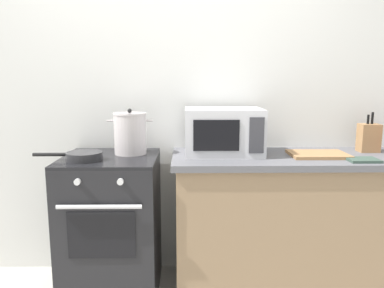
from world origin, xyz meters
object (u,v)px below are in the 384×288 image
frying_pan (83,156)px  knife_block (369,138)px  stock_pot (130,133)px  stove (112,225)px  microwave (223,131)px  cutting_board (318,154)px  oven_mitt (363,160)px

frying_pan → knife_block: size_ratio=1.56×
stock_pot → knife_block: stock_pot is taller
stock_pot → stove: bearing=-142.7°
microwave → knife_block: (0.99, 0.06, -0.05)m
microwave → cutting_board: bearing=-7.3°
stock_pot → knife_block: (1.60, 0.05, -0.04)m
stock_pot → frying_pan: size_ratio=0.71×
cutting_board → microwave: bearing=172.7°
stove → cutting_board: cutting_board is taller
microwave → oven_mitt: 0.87m
microwave → oven_mitt: (0.82, -0.24, -0.14)m
stock_pot → frying_pan: (-0.26, -0.20, -0.11)m
microwave → cutting_board: 0.63m
microwave → knife_block: 1.00m
stock_pot → knife_block: 1.61m
stove → stock_pot: bearing=37.3°
cutting_board → oven_mitt: size_ratio=2.00×
frying_pan → stove: bearing=36.5°
stove → oven_mitt: size_ratio=5.11×
oven_mitt → stove: bearing=174.2°
knife_block → cutting_board: bearing=-160.2°
stock_pot → oven_mitt: bearing=-10.0°
stove → knife_block: bearing=4.7°
stove → microwave: microwave is taller
microwave → knife_block: microwave is taller
knife_block → microwave: bearing=-176.4°
microwave → oven_mitt: size_ratio=2.78×
frying_pan → microwave: size_ratio=0.84×
stove → microwave: bearing=6.2°
stove → cutting_board: (1.34, 0.00, 0.47)m
oven_mitt → microwave: bearing=163.8°
frying_pan → cutting_board: bearing=4.0°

